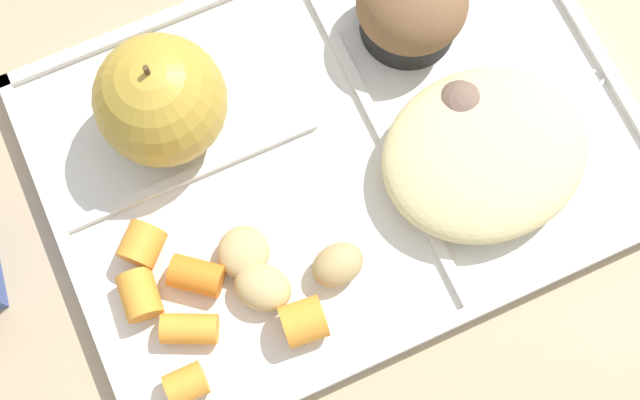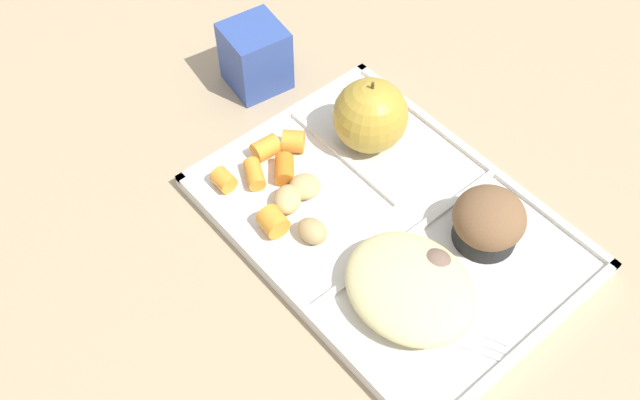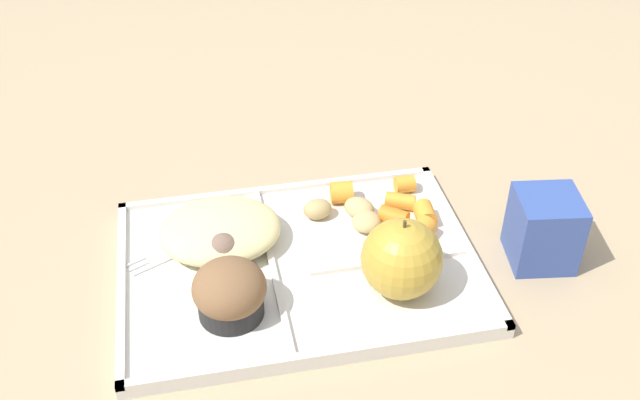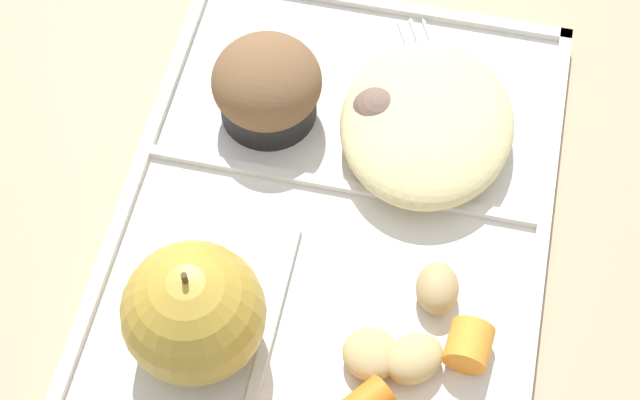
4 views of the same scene
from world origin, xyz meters
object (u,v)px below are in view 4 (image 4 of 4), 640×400
at_px(green_apple, 194,313).
at_px(plastic_fork, 433,82).
at_px(lunch_tray, 331,229).
at_px(bran_muffin, 267,87).

height_order(green_apple, plastic_fork, green_apple).
height_order(lunch_tray, plastic_fork, lunch_tray).
xyz_separation_m(lunch_tray, green_apple, (-0.10, 0.06, 0.05)).
relative_size(bran_muffin, plastic_fork, 0.55).
relative_size(lunch_tray, green_apple, 4.22).
bearing_deg(lunch_tray, green_apple, 147.76).
bearing_deg(plastic_fork, lunch_tray, 159.80).
bearing_deg(lunch_tray, plastic_fork, -20.20).
bearing_deg(plastic_fork, bran_muffin, 114.25).
distance_m(lunch_tray, bran_muffin, 0.11).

